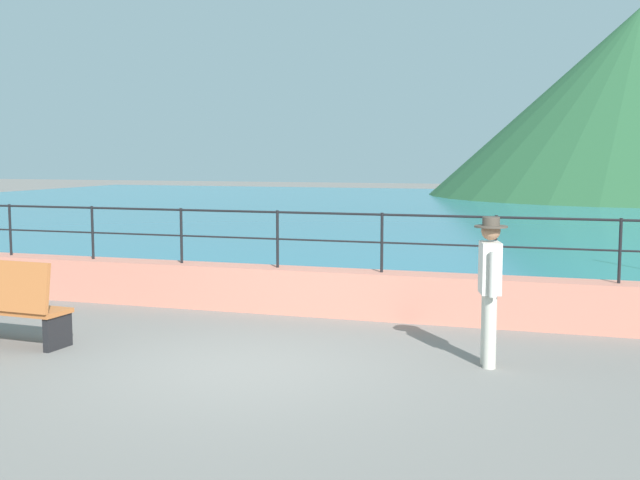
# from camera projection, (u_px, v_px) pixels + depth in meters

# --- Properties ---
(ground_plane) EXTENTS (120.00, 120.00, 0.00)m
(ground_plane) POSITION_uv_depth(u_px,v_px,m) (247.00, 367.00, 9.17)
(ground_plane) COLOR slate
(promenade_wall) EXTENTS (20.00, 0.56, 0.70)m
(promenade_wall) POSITION_uv_depth(u_px,v_px,m) (329.00, 292.00, 12.16)
(promenade_wall) COLOR tan
(promenade_wall) RESTS_ON ground
(railing) EXTENTS (18.44, 0.04, 0.90)m
(railing) POSITION_uv_depth(u_px,v_px,m) (329.00, 230.00, 12.06)
(railing) COLOR black
(railing) RESTS_ON promenade_wall
(lake_water) EXTENTS (64.00, 44.32, 0.06)m
(lake_water) POSITION_uv_depth(u_px,v_px,m) (485.00, 212.00, 33.64)
(lake_water) COLOR teal
(lake_water) RESTS_ON ground
(hill_main) EXTENTS (24.57, 24.57, 11.16)m
(hill_main) POSITION_uv_depth(u_px,v_px,m) (639.00, 102.00, 46.46)
(hill_main) COLOR #285633
(hill_main) RESTS_ON ground
(bench_main) EXTENTS (1.73, 0.66, 1.13)m
(bench_main) POSITION_uv_depth(u_px,v_px,m) (2.00, 303.00, 10.19)
(bench_main) COLOR #B76633
(bench_main) RESTS_ON ground
(person_walking) EXTENTS (0.38, 0.55, 1.75)m
(person_walking) POSITION_uv_depth(u_px,v_px,m) (490.00, 283.00, 9.12)
(person_walking) COLOR beige
(person_walking) RESTS_ON ground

